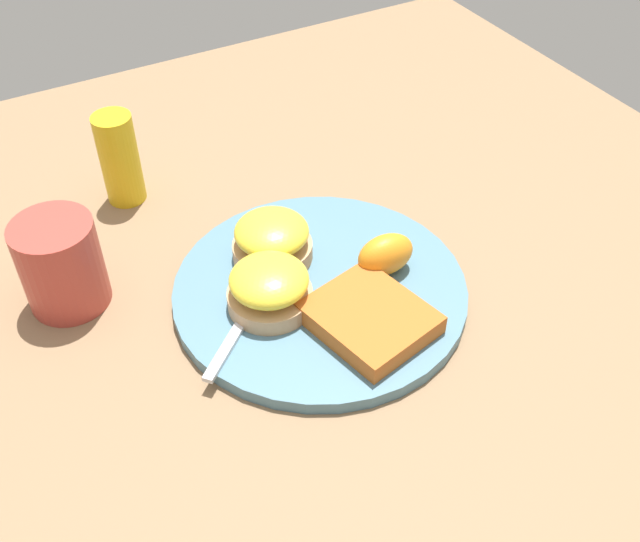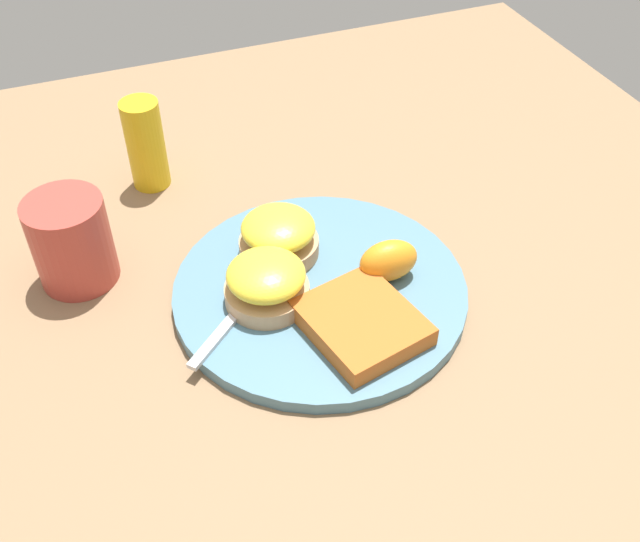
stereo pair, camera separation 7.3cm
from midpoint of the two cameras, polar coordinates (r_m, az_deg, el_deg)
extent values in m
plane|color=#846647|center=(0.75, 2.77, -2.02)|extent=(1.10, 1.10, 0.00)
cylinder|color=slate|center=(0.75, 2.79, -1.64)|extent=(0.29, 0.29, 0.01)
cylinder|color=tan|center=(0.77, -0.45, 1.78)|extent=(0.08, 0.08, 0.02)
ellipsoid|color=yellow|center=(0.76, -0.46, 3.18)|extent=(0.08, 0.08, 0.03)
cylinder|color=tan|center=(0.73, -1.31, -1.59)|extent=(0.08, 0.08, 0.02)
ellipsoid|color=yellow|center=(0.71, -1.34, -0.18)|extent=(0.08, 0.08, 0.03)
cube|color=#BB5E22|center=(0.70, 6.18, -4.07)|extent=(0.13, 0.12, 0.02)
ellipsoid|color=orange|center=(0.74, 8.04, 0.65)|extent=(0.04, 0.06, 0.04)
cube|color=silver|center=(0.70, -4.40, -4.58)|extent=(0.08, 0.09, 0.00)
cube|color=silver|center=(0.78, 0.37, 1.50)|extent=(0.05, 0.05, 0.00)
cylinder|color=#B23D33|center=(0.77, -15.88, 2.06)|extent=(0.08, 0.08, 0.09)
torus|color=#B23D33|center=(0.80, -16.47, 4.29)|extent=(0.05, 0.01, 0.05)
cylinder|color=gold|center=(0.88, -10.84, 9.37)|extent=(0.04, 0.04, 0.11)
camera|label=1|loc=(0.04, -87.13, 2.65)|focal=42.00mm
camera|label=2|loc=(0.04, 92.87, -2.65)|focal=42.00mm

